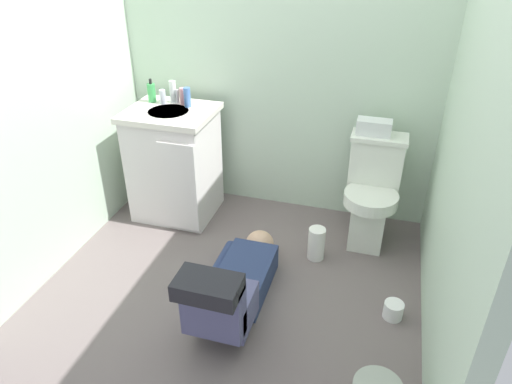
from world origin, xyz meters
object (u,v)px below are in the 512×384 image
Objects in this scene: paper_towel_roll at (316,244)px; soap_dispenser at (152,92)px; toilet at (372,193)px; bottle_blue at (187,97)px; person_plumber at (234,285)px; tissue_box at (374,127)px; vanity_cabinet at (175,163)px; faucet at (177,97)px; bottle_white at (173,92)px; toilet_paper_roll at (393,310)px; bottle_pink at (183,96)px; bottle_clear at (163,97)px.

soap_dispenser is at bearing 163.20° from paper_towel_roll.
bottle_blue reaches higher than toilet.
person_plumber is 4.84× the size of tissue_box.
vanity_cabinet reaches higher than paper_towel_roll.
soap_dispenser is (-0.94, 1.00, 0.71)m from person_plumber.
bottle_blue is at bearing -25.15° from faucet.
bottle_white is at bearing 164.83° from faucet.
bottle_pink is at bearing 152.54° from toilet_paper_roll.
faucet is 0.05m from bottle_pink.
toilet is at bearing -3.82° from faucet.
bottle_clear reaches higher than toilet_paper_roll.
bottle_white is (-0.04, 0.16, 0.48)m from vanity_cabinet.
faucet is 0.64× the size of bottle_white.
bottle_blue reaches higher than tissue_box.
tissue_box is 2.17× the size of bottle_clear.
paper_towel_roll is 2.07× the size of toilet_paper_roll.
bottle_white reaches higher than tissue_box.
faucet is 1.44m from person_plumber.
paper_towel_roll is (1.15, -0.42, -0.78)m from bottle_white.
bottle_clear is (0.09, -0.02, -0.02)m from soap_dispenser.
faucet is 0.44× the size of paper_towel_roll.
bottle_white is at bearing 11.17° from soap_dispenser.
toilet_paper_roll is (1.73, -0.79, -0.82)m from bottle_clear.
bottle_blue is (0.09, 0.10, 0.47)m from vanity_cabinet.
vanity_cabinet is 1.17m from person_plumber.
paper_towel_roll is at bearing -21.13° from bottle_pink.
bottle_pink is at bearing 14.42° from bottle_clear.
faucet is 0.19m from soap_dispenser.
faucet is at bearing 6.01° from soap_dispenser.
toilet is at bearing -2.18° from bottle_clear.
bottle_clear is at bearing 177.61° from bottle_blue.
bottle_clear reaches higher than person_plumber.
toilet is 1.41m from vanity_cabinet.
bottle_blue reaches higher than toilet_paper_roll.
paper_towel_roll is at bearing -19.91° from bottle_blue.
bottle_clear is at bearing 130.80° from person_plumber.
soap_dispenser is (-0.19, 0.13, 0.47)m from vanity_cabinet.
faucet is 1.37m from tissue_box.
bottle_blue is (0.13, -0.06, -0.01)m from bottle_white.
bottle_white reaches higher than person_plumber.
toilet is at bearing -4.12° from bottle_white.
person_plumber is at bearing -121.52° from tissue_box.
bottle_clear is 0.65× the size of bottle_white.
toilet is at bearing 2.10° from vanity_cabinet.
bottle_white reaches higher than faucet.
person_plumber is at bearing -56.11° from bottle_blue.
paper_towel_roll is (1.11, -0.41, -0.76)m from faucet.
paper_towel_roll is at bearing -133.20° from toilet.
toilet is at bearing -2.15° from bottle_blue.
bottle_clear is at bearing 177.82° from toilet.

